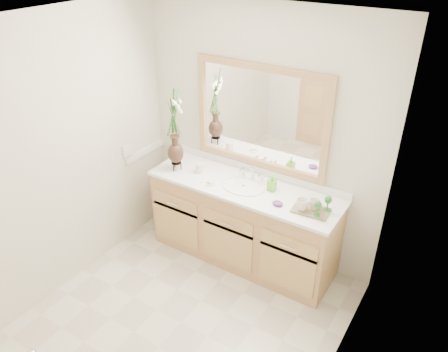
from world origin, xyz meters
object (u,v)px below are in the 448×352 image
Objects in this scene: tumbler at (199,168)px; soap_bottle at (272,183)px; tray at (311,210)px; flower_vase at (174,122)px.

soap_bottle reaches higher than tumbler.
tumbler is at bearing -172.77° from soap_bottle.
tumbler is 1.17m from tray.
soap_bottle is 0.45m from tray.
flower_vase reaches higher than tray.
tray is (0.43, -0.13, -0.06)m from soap_bottle.
flower_vase is 5.30× the size of soap_bottle.
flower_vase is 0.51m from tumbler.
soap_bottle is at bearing 6.38° from tumbler.
soap_bottle is (0.96, 0.15, -0.43)m from flower_vase.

